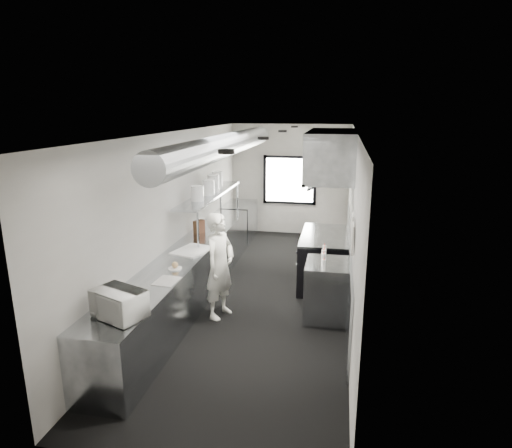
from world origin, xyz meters
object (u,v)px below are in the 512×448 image
at_px(small_plate, 175,268).
at_px(plate_stack_d, 217,180).
at_px(prep_counter, 189,275).
at_px(far_work_table, 239,221).
at_px(microwave, 119,304).
at_px(cutting_board, 192,250).
at_px(squeeze_bottle_b, 323,260).
at_px(squeeze_bottle_c, 323,257).
at_px(deli_tub_b, 114,300).
at_px(plate_stack_b, 209,187).
at_px(plate_stack_a, 197,193).
at_px(squeeze_bottle_e, 324,251).
at_px(deli_tub_a, 119,297).
at_px(exhaust_hood, 331,155).
at_px(knife_block, 199,227).
at_px(squeeze_bottle_a, 324,265).
at_px(bottle_station, 326,290).
at_px(squeeze_bottle_d, 324,254).
at_px(line_cook, 220,266).
at_px(range, 323,259).
at_px(pass_shelf, 211,195).
at_px(plate_stack_c, 213,183).

xyz_separation_m(small_plate, plate_stack_d, (-0.19, 2.96, 0.83)).
distance_m(prep_counter, far_work_table, 3.70).
relative_size(microwave, cutting_board, 0.82).
height_order(squeeze_bottle_b, squeeze_bottle_c, squeeze_bottle_c).
height_order(small_plate, squeeze_bottle_b, squeeze_bottle_b).
distance_m(deli_tub_b, plate_stack_b, 3.54).
xyz_separation_m(microwave, plate_stack_b, (-0.09, 3.77, 0.66)).
bearing_deg(plate_stack_b, microwave, -88.60).
bearing_deg(far_work_table, deli_tub_b, -91.73).
relative_size(plate_stack_a, squeeze_bottle_e, 1.53).
bearing_deg(deli_tub_a, exhaust_hood, 54.00).
xyz_separation_m(cutting_board, knife_block, (-0.23, 1.05, 0.11)).
xyz_separation_m(plate_stack_b, squeeze_bottle_a, (2.28, -1.83, -0.74)).
bearing_deg(bottle_station, plate_stack_a, 157.94).
bearing_deg(squeeze_bottle_b, cutting_board, 171.80).
height_order(plate_stack_a, squeeze_bottle_d, plate_stack_a).
bearing_deg(prep_counter, microwave, -88.36).
bearing_deg(cutting_board, deli_tub_b, -97.38).
xyz_separation_m(microwave, squeeze_bottle_d, (2.17, 2.41, -0.07)).
bearing_deg(microwave, exhaust_hood, 81.04).
distance_m(bottle_station, microwave, 3.23).
bearing_deg(knife_block, plate_stack_d, 110.05).
height_order(knife_block, squeeze_bottle_c, knife_block).
bearing_deg(cutting_board, line_cook, -35.17).
relative_size(plate_stack_d, squeeze_bottle_e, 1.93).
xyz_separation_m(plate_stack_a, squeeze_bottle_d, (2.30, -0.80, -0.72)).
bearing_deg(squeeze_bottle_c, plate_stack_d, 135.28).
xyz_separation_m(plate_stack_a, plate_stack_b, (0.04, 0.55, 0.01)).
bearing_deg(range, microwave, -120.06).
bearing_deg(range, pass_shelf, 172.33).
height_order(line_cook, plate_stack_a, plate_stack_a).
distance_m(prep_counter, line_cook, 0.90).
bearing_deg(microwave, plate_stack_b, 113.19).
xyz_separation_m(plate_stack_a, squeeze_bottle_a, (2.32, -1.28, -0.73)).
bearing_deg(squeeze_bottle_d, deli_tub_a, -139.46).
bearing_deg(line_cook, pass_shelf, 38.88).
bearing_deg(deli_tub_b, prep_counter, 85.30).
xyz_separation_m(bottle_station, far_work_table, (-2.30, 3.90, 0.00)).
relative_size(plate_stack_a, plate_stack_b, 0.92).
distance_m(pass_shelf, far_work_table, 2.45).
xyz_separation_m(line_cook, plate_stack_a, (-0.73, 1.22, 0.88)).
xyz_separation_m(range, small_plate, (-2.06, -2.10, 0.44)).
bearing_deg(bottle_station, pass_shelf, 144.01).
relative_size(microwave, squeeze_bottle_c, 2.65).
height_order(knife_block, squeeze_bottle_e, knife_block).
height_order(plate_stack_b, plate_stack_c, plate_stack_c).
distance_m(far_work_table, squeeze_bottle_d, 4.40).
distance_m(line_cook, squeeze_bottle_e, 1.67).
distance_m(small_plate, squeeze_bottle_e, 2.34).
distance_m(microwave, squeeze_bottle_a, 2.92).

